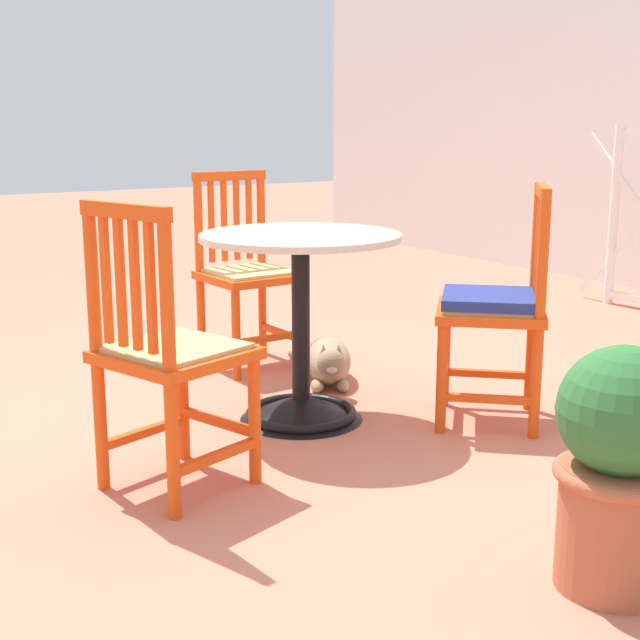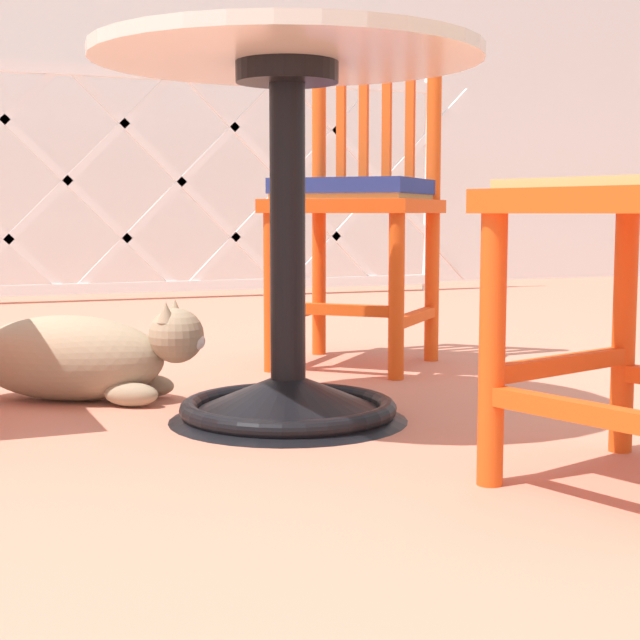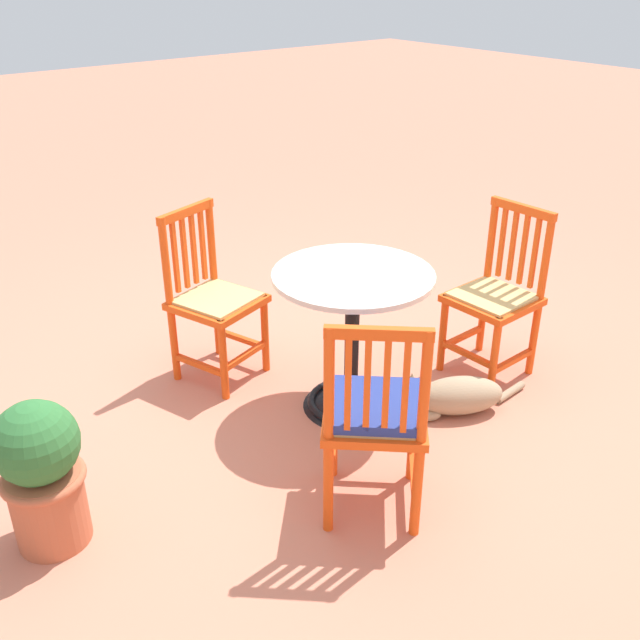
# 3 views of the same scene
# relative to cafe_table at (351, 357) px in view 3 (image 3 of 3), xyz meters

# --- Properties ---
(ground_plane) EXTENTS (24.00, 24.00, 0.00)m
(ground_plane) POSITION_rel_cafe_table_xyz_m (0.07, -0.24, -0.28)
(ground_plane) COLOR #C6755B
(cafe_table) EXTENTS (0.76, 0.76, 0.73)m
(cafe_table) POSITION_rel_cafe_table_xyz_m (0.00, 0.00, 0.00)
(cafe_table) COLOR black
(cafe_table) RESTS_ON ground_plane
(orange_chair_tucked_in) EXTENTS (0.57, 0.57, 0.91)m
(orange_chair_tucked_in) POSITION_rel_cafe_table_xyz_m (0.42, 0.61, 0.16)
(orange_chair_tucked_in) COLOR #E04C14
(orange_chair_tucked_in) RESTS_ON ground_plane
(orange_chair_at_corner) EXTENTS (0.41, 0.41, 0.91)m
(orange_chair_at_corner) POSITION_rel_cafe_table_xyz_m (-0.82, 0.20, 0.15)
(orange_chair_at_corner) COLOR #E04C14
(orange_chair_at_corner) RESTS_ON ground_plane
(orange_chair_facing_out) EXTENTS (0.50, 0.50, 0.91)m
(orange_chair_facing_out) POSITION_rel_cafe_table_xyz_m (0.35, -0.69, 0.15)
(orange_chair_facing_out) COLOR #E04C14
(orange_chair_facing_out) RESTS_ON ground_plane
(tabby_cat) EXTENTS (0.71, 0.40, 0.23)m
(tabby_cat) POSITION_rel_cafe_table_xyz_m (-0.35, 0.36, -0.19)
(tabby_cat) COLOR #9E896B
(tabby_cat) RESTS_ON ground_plane
(terracotta_planter) EXTENTS (0.32, 0.32, 0.62)m
(terracotta_planter) POSITION_rel_cafe_table_xyz_m (1.51, -0.02, 0.04)
(terracotta_planter) COLOR #B25B3D
(terracotta_planter) RESTS_ON ground_plane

